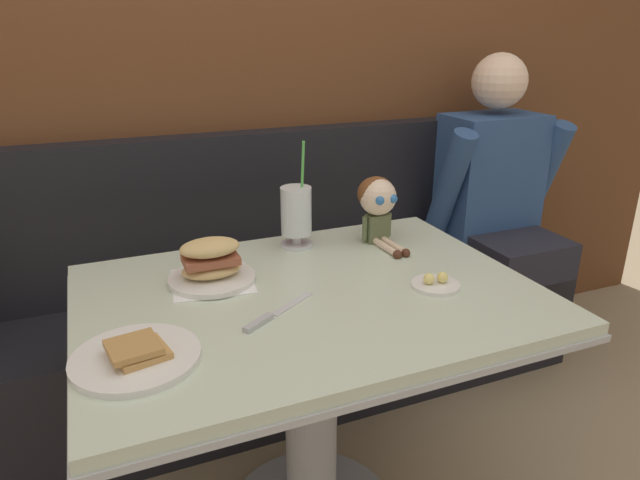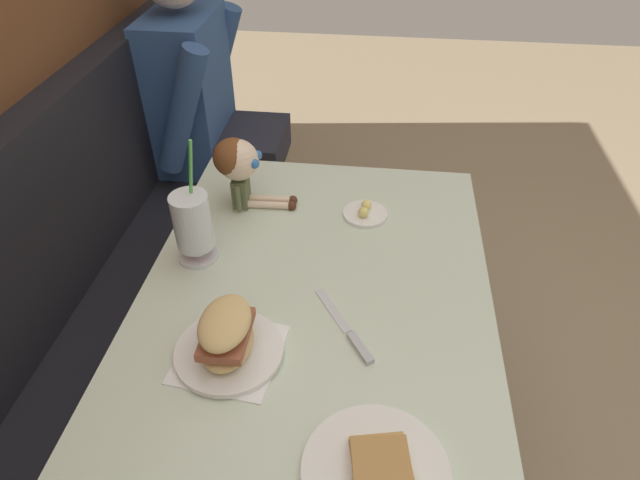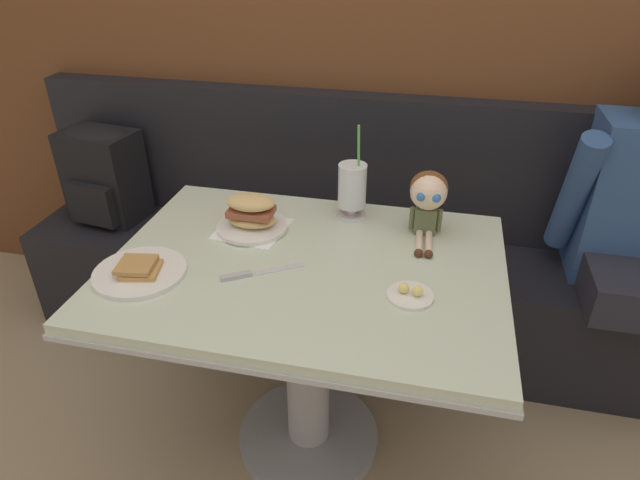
{
  "view_description": "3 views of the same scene",
  "coord_description": "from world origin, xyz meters",
  "px_view_note": "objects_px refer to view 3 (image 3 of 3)",
  "views": [
    {
      "loc": [
        -0.46,
        -0.98,
        1.35
      ],
      "look_at": [
        0.05,
        0.23,
        0.85
      ],
      "focal_mm": 31.72,
      "sensor_mm": 36.0,
      "label": 1
    },
    {
      "loc": [
        -0.9,
        0.06,
        1.62
      ],
      "look_at": [
        0.11,
        0.18,
        0.8
      ],
      "focal_mm": 30.7,
      "sensor_mm": 36.0,
      "label": 2
    },
    {
      "loc": [
        0.32,
        -1.06,
        1.58
      ],
      "look_at": [
        0.03,
        0.22,
        0.8
      ],
      "focal_mm": 30.59,
      "sensor_mm": 36.0,
      "label": 3
    }
  ],
  "objects_px": {
    "milkshake_glass": "(352,188)",
    "butter_knife": "(248,274)",
    "backpack": "(103,172)",
    "butter_saucer": "(410,294)",
    "toast_plate": "(140,271)",
    "seated_doll": "(428,195)",
    "sandwich_plate": "(251,216)"
  },
  "relations": [
    {
      "from": "toast_plate",
      "to": "milkshake_glass",
      "type": "relative_size",
      "value": 0.79
    },
    {
      "from": "butter_knife",
      "to": "seated_doll",
      "type": "bearing_deg",
      "value": 36.94
    },
    {
      "from": "backpack",
      "to": "butter_saucer",
      "type": "bearing_deg",
      "value": -27.85
    },
    {
      "from": "sandwich_plate",
      "to": "butter_knife",
      "type": "relative_size",
      "value": 1.07
    },
    {
      "from": "butter_saucer",
      "to": "backpack",
      "type": "height_order",
      "value": "backpack"
    },
    {
      "from": "butter_saucer",
      "to": "toast_plate",
      "type": "bearing_deg",
      "value": -175.31
    },
    {
      "from": "butter_knife",
      "to": "backpack",
      "type": "distance_m",
      "value": 1.13
    },
    {
      "from": "milkshake_glass",
      "to": "backpack",
      "type": "height_order",
      "value": "milkshake_glass"
    },
    {
      "from": "toast_plate",
      "to": "butter_saucer",
      "type": "relative_size",
      "value": 2.08
    },
    {
      "from": "backpack",
      "to": "seated_doll",
      "type": "bearing_deg",
      "value": -14.94
    },
    {
      "from": "milkshake_glass",
      "to": "butter_saucer",
      "type": "distance_m",
      "value": 0.46
    },
    {
      "from": "butter_saucer",
      "to": "backpack",
      "type": "relative_size",
      "value": 0.3
    },
    {
      "from": "butter_saucer",
      "to": "butter_knife",
      "type": "height_order",
      "value": "butter_saucer"
    },
    {
      "from": "toast_plate",
      "to": "milkshake_glass",
      "type": "height_order",
      "value": "milkshake_glass"
    },
    {
      "from": "milkshake_glass",
      "to": "butter_saucer",
      "type": "bearing_deg",
      "value": -60.78
    },
    {
      "from": "toast_plate",
      "to": "milkshake_glass",
      "type": "distance_m",
      "value": 0.68
    },
    {
      "from": "toast_plate",
      "to": "seated_doll",
      "type": "bearing_deg",
      "value": 28.48
    },
    {
      "from": "toast_plate",
      "to": "seated_doll",
      "type": "distance_m",
      "value": 0.85
    },
    {
      "from": "toast_plate",
      "to": "seated_doll",
      "type": "xyz_separation_m",
      "value": [
        0.74,
        0.4,
        0.12
      ]
    },
    {
      "from": "milkshake_glass",
      "to": "butter_saucer",
      "type": "height_order",
      "value": "milkshake_glass"
    },
    {
      "from": "sandwich_plate",
      "to": "butter_saucer",
      "type": "distance_m",
      "value": 0.57
    },
    {
      "from": "butter_saucer",
      "to": "backpack",
      "type": "xyz_separation_m",
      "value": [
        -1.32,
        0.7,
        -0.09
      ]
    },
    {
      "from": "milkshake_glass",
      "to": "butter_knife",
      "type": "bearing_deg",
      "value": -118.56
    },
    {
      "from": "toast_plate",
      "to": "butter_knife",
      "type": "height_order",
      "value": "toast_plate"
    },
    {
      "from": "butter_knife",
      "to": "backpack",
      "type": "relative_size",
      "value": 0.51
    },
    {
      "from": "sandwich_plate",
      "to": "butter_saucer",
      "type": "bearing_deg",
      "value": -25.85
    },
    {
      "from": "butter_saucer",
      "to": "butter_knife",
      "type": "relative_size",
      "value": 0.58
    },
    {
      "from": "seated_doll",
      "to": "milkshake_glass",
      "type": "bearing_deg",
      "value": 167.08
    },
    {
      "from": "toast_plate",
      "to": "butter_saucer",
      "type": "xyz_separation_m",
      "value": [
        0.72,
        0.06,
        -0.0
      ]
    },
    {
      "from": "sandwich_plate",
      "to": "seated_doll",
      "type": "xyz_separation_m",
      "value": [
        0.52,
        0.1,
        0.08
      ]
    },
    {
      "from": "milkshake_glass",
      "to": "butter_knife",
      "type": "xyz_separation_m",
      "value": [
        -0.21,
        -0.39,
        -0.1
      ]
    },
    {
      "from": "toast_plate",
      "to": "butter_saucer",
      "type": "distance_m",
      "value": 0.73
    }
  ]
}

